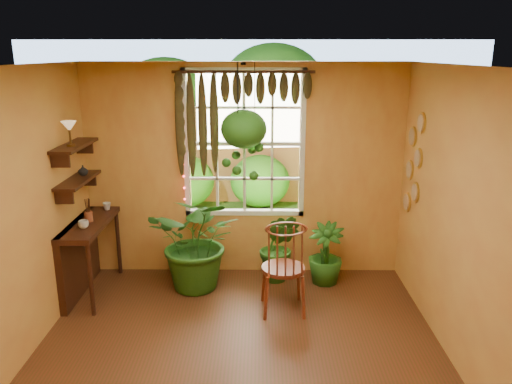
% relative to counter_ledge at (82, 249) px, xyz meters
% --- Properties ---
extents(floor, '(4.50, 4.50, 0.00)m').
position_rel_counter_ledge_xyz_m(floor, '(1.91, -1.60, -0.55)').
color(floor, '#5A2A19').
rests_on(floor, ground).
extents(ceiling, '(4.50, 4.50, 0.00)m').
position_rel_counter_ledge_xyz_m(ceiling, '(1.91, -1.60, 2.15)').
color(ceiling, silver).
rests_on(ceiling, wall_back).
extents(wall_back, '(4.00, 0.00, 4.00)m').
position_rel_counter_ledge_xyz_m(wall_back, '(1.91, 0.65, 0.80)').
color(wall_back, '#E2AD4D').
rests_on(wall_back, floor).
extents(wall_right, '(0.00, 4.50, 4.50)m').
position_rel_counter_ledge_xyz_m(wall_right, '(3.91, -1.60, 0.80)').
color(wall_right, '#E2AD4D').
rests_on(wall_right, floor).
extents(window, '(1.52, 0.10, 1.86)m').
position_rel_counter_ledge_xyz_m(window, '(1.91, 0.68, 1.15)').
color(window, white).
rests_on(window, wall_back).
extents(valance_vine, '(1.70, 0.12, 1.10)m').
position_rel_counter_ledge_xyz_m(valance_vine, '(1.82, 0.56, 1.73)').
color(valance_vine, '#341A0E').
rests_on(valance_vine, window).
extents(string_lights, '(0.03, 0.03, 1.54)m').
position_rel_counter_ledge_xyz_m(string_lights, '(1.15, 0.59, 1.20)').
color(string_lights, '#FF2633').
rests_on(string_lights, window).
extents(wall_plates, '(0.04, 0.32, 1.10)m').
position_rel_counter_ledge_xyz_m(wall_plates, '(3.89, 0.19, 1.00)').
color(wall_plates, beige).
rests_on(wall_plates, wall_right).
extents(counter_ledge, '(0.40, 1.20, 0.90)m').
position_rel_counter_ledge_xyz_m(counter_ledge, '(0.00, 0.00, 0.00)').
color(counter_ledge, '#341A0E').
rests_on(counter_ledge, floor).
extents(shelf_lower, '(0.25, 0.90, 0.04)m').
position_rel_counter_ledge_xyz_m(shelf_lower, '(0.03, 0.00, 0.85)').
color(shelf_lower, '#341A0E').
rests_on(shelf_lower, wall_left).
extents(shelf_upper, '(0.25, 0.90, 0.04)m').
position_rel_counter_ledge_xyz_m(shelf_upper, '(0.03, 0.00, 1.25)').
color(shelf_upper, '#341A0E').
rests_on(shelf_upper, wall_left).
extents(backyard, '(14.00, 10.00, 12.00)m').
position_rel_counter_ledge_xyz_m(backyard, '(2.15, 5.27, 0.73)').
color(backyard, '#2C631C').
rests_on(backyard, ground).
extents(windsor_chair, '(0.51, 0.54, 1.29)m').
position_rel_counter_ledge_xyz_m(windsor_chair, '(2.37, -0.45, -0.18)').
color(windsor_chair, maroon).
rests_on(windsor_chair, floor).
extents(potted_plant_left, '(1.30, 1.19, 1.22)m').
position_rel_counter_ledge_xyz_m(potted_plant_left, '(1.37, 0.13, 0.06)').
color(potted_plant_left, '#155015').
rests_on(potted_plant_left, floor).
extents(potted_plant_mid, '(0.60, 0.54, 0.91)m').
position_rel_counter_ledge_xyz_m(potted_plant_mid, '(2.35, 0.33, -0.10)').
color(potted_plant_mid, '#155015').
rests_on(potted_plant_mid, floor).
extents(potted_plant_right, '(0.56, 0.56, 0.78)m').
position_rel_counter_ledge_xyz_m(potted_plant_right, '(2.92, 0.28, -0.16)').
color(potted_plant_right, '#155015').
rests_on(potted_plant_right, floor).
extents(hanging_basket, '(0.54, 0.54, 1.37)m').
position_rel_counter_ledge_xyz_m(hanging_basket, '(1.91, 0.36, 1.33)').
color(hanging_basket, black).
rests_on(hanging_basket, ceiling).
extents(cup_a, '(0.14, 0.14, 0.09)m').
position_rel_counter_ledge_xyz_m(cup_a, '(0.13, -0.23, 0.39)').
color(cup_a, silver).
rests_on(cup_a, counter_ledge).
extents(cup_b, '(0.12, 0.12, 0.09)m').
position_rel_counter_ledge_xyz_m(cup_b, '(0.19, 0.46, 0.39)').
color(cup_b, beige).
rests_on(cup_b, counter_ledge).
extents(brush_jar, '(0.10, 0.10, 0.35)m').
position_rel_counter_ledge_xyz_m(brush_jar, '(0.11, 0.01, 0.48)').
color(brush_jar, '#99472C').
rests_on(brush_jar, counter_ledge).
extents(shelf_vase, '(0.15, 0.15, 0.12)m').
position_rel_counter_ledge_xyz_m(shelf_vase, '(0.04, 0.17, 0.92)').
color(shelf_vase, '#B2AD99').
rests_on(shelf_vase, shelf_lower).
extents(tiffany_lamp, '(0.17, 0.17, 0.28)m').
position_rel_counter_ledge_xyz_m(tiffany_lamp, '(0.05, -0.15, 1.47)').
color(tiffany_lamp, brown).
rests_on(tiffany_lamp, shelf_upper).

